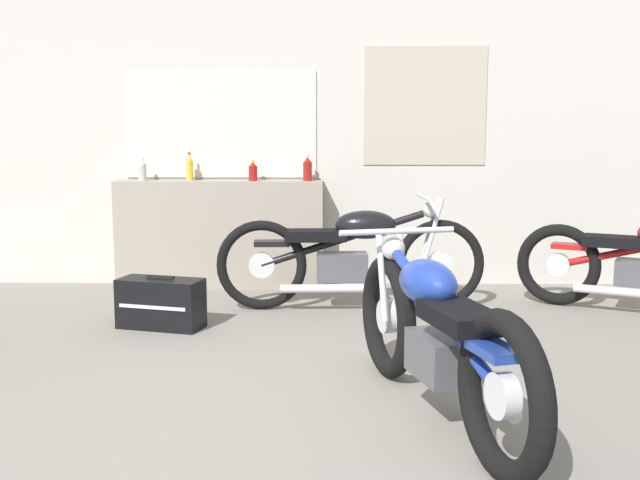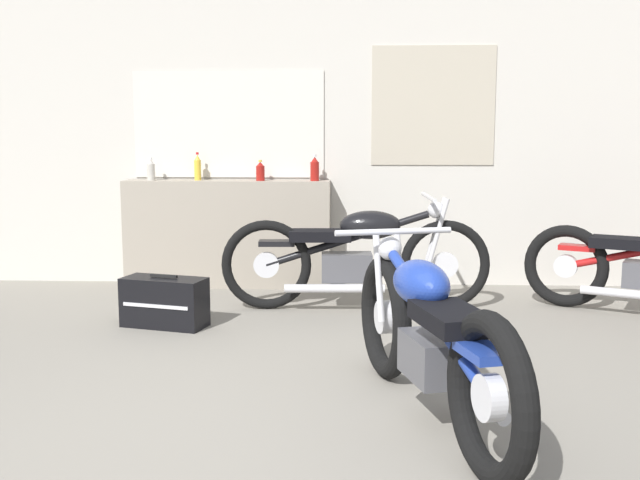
{
  "view_description": "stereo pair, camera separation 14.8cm",
  "coord_description": "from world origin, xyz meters",
  "px_view_note": "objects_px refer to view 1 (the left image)",
  "views": [
    {
      "loc": [
        0.57,
        -2.89,
        1.36
      ],
      "look_at": [
        0.51,
        1.68,
        0.7
      ],
      "focal_mm": 42.0,
      "sensor_mm": 36.0,
      "label": 1
    },
    {
      "loc": [
        0.72,
        -2.89,
        1.36
      ],
      "look_at": [
        0.51,
        1.68,
        0.7
      ],
      "focal_mm": 42.0,
      "sensor_mm": 36.0,
      "label": 2
    }
  ],
  "objects_px": {
    "bottle_leftmost": "(142,171)",
    "bottle_left_center": "(190,168)",
    "motorcycle_blue": "(436,335)",
    "hard_case_black": "(161,303)",
    "bottle_center": "(253,172)",
    "bottle_right_center": "(307,169)",
    "motorcycle_black": "(351,254)"
  },
  "relations": [
    {
      "from": "motorcycle_blue",
      "to": "motorcycle_black",
      "type": "bearing_deg",
      "value": 98.64
    },
    {
      "from": "motorcycle_blue",
      "to": "motorcycle_black",
      "type": "distance_m",
      "value": 2.27
    },
    {
      "from": "bottle_leftmost",
      "to": "motorcycle_blue",
      "type": "height_order",
      "value": "bottle_leftmost"
    },
    {
      "from": "bottle_center",
      "to": "bottle_right_center",
      "type": "relative_size",
      "value": 0.79
    },
    {
      "from": "bottle_left_center",
      "to": "bottle_leftmost",
      "type": "bearing_deg",
      "value": -173.23
    },
    {
      "from": "bottle_leftmost",
      "to": "bottle_left_center",
      "type": "distance_m",
      "value": 0.41
    },
    {
      "from": "bottle_leftmost",
      "to": "hard_case_black",
      "type": "distance_m",
      "value": 1.69
    },
    {
      "from": "bottle_center",
      "to": "bottle_left_center",
      "type": "bearing_deg",
      "value": 175.5
    },
    {
      "from": "bottle_left_center",
      "to": "bottle_center",
      "type": "bearing_deg",
      "value": -4.5
    },
    {
      "from": "bottle_center",
      "to": "hard_case_black",
      "type": "height_order",
      "value": "bottle_center"
    },
    {
      "from": "bottle_left_center",
      "to": "bottle_right_center",
      "type": "bearing_deg",
      "value": -2.22
    },
    {
      "from": "bottle_leftmost",
      "to": "motorcycle_black",
      "type": "xyz_separation_m",
      "value": [
        1.79,
        -0.81,
        -0.6
      ]
    },
    {
      "from": "bottle_left_center",
      "to": "bottle_right_center",
      "type": "distance_m",
      "value": 1.03
    },
    {
      "from": "bottle_leftmost",
      "to": "bottle_center",
      "type": "bearing_deg",
      "value": 0.22
    },
    {
      "from": "motorcycle_black",
      "to": "hard_case_black",
      "type": "distance_m",
      "value": 1.49
    },
    {
      "from": "bottle_left_center",
      "to": "bottle_center",
      "type": "height_order",
      "value": "bottle_left_center"
    },
    {
      "from": "motorcycle_blue",
      "to": "bottle_leftmost",
      "type": "bearing_deg",
      "value": 124.99
    },
    {
      "from": "bottle_leftmost",
      "to": "motorcycle_black",
      "type": "height_order",
      "value": "bottle_leftmost"
    },
    {
      "from": "hard_case_black",
      "to": "bottle_leftmost",
      "type": "bearing_deg",
      "value": 107.86
    },
    {
      "from": "bottle_center",
      "to": "bottle_right_center",
      "type": "bearing_deg",
      "value": 0.49
    },
    {
      "from": "motorcycle_blue",
      "to": "bottle_center",
      "type": "bearing_deg",
      "value": 111.01
    },
    {
      "from": "motorcycle_blue",
      "to": "hard_case_black",
      "type": "xyz_separation_m",
      "value": [
        -1.69,
        1.66,
        -0.24
      ]
    },
    {
      "from": "bottle_center",
      "to": "bottle_right_center",
      "type": "distance_m",
      "value": 0.47
    },
    {
      "from": "motorcycle_black",
      "to": "hard_case_black",
      "type": "relative_size",
      "value": 3.28
    },
    {
      "from": "motorcycle_blue",
      "to": "motorcycle_black",
      "type": "relative_size",
      "value": 0.94
    },
    {
      "from": "bottle_right_center",
      "to": "bottle_left_center",
      "type": "bearing_deg",
      "value": 177.78
    },
    {
      "from": "hard_case_black",
      "to": "motorcycle_black",
      "type": "bearing_deg",
      "value": 23.52
    },
    {
      "from": "bottle_leftmost",
      "to": "hard_case_black",
      "type": "relative_size",
      "value": 0.31
    },
    {
      "from": "bottle_center",
      "to": "bottle_right_center",
      "type": "xyz_separation_m",
      "value": [
        0.47,
        0.0,
        0.02
      ]
    },
    {
      "from": "bottle_leftmost",
      "to": "bottle_center",
      "type": "relative_size",
      "value": 1.11
    },
    {
      "from": "bottle_leftmost",
      "to": "motorcycle_black",
      "type": "distance_m",
      "value": 2.06
    },
    {
      "from": "bottle_leftmost",
      "to": "bottle_left_center",
      "type": "xyz_separation_m",
      "value": [
        0.4,
        0.05,
        0.02
      ]
    }
  ]
}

